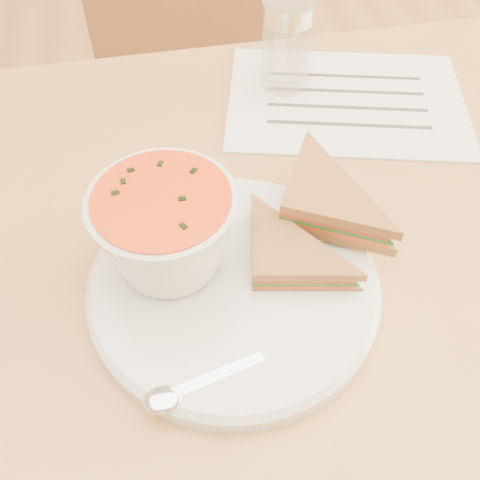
{
  "coord_description": "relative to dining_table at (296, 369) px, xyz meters",
  "views": [
    {
      "loc": [
        -0.17,
        -0.36,
        1.17
      ],
      "look_at": [
        -0.1,
        -0.06,
        0.8
      ],
      "focal_mm": 40.0,
      "sensor_mm": 36.0,
      "label": 1
    }
  ],
  "objects": [
    {
      "name": "floor",
      "position": [
        0.0,
        0.0,
        -0.38
      ],
      "size": [
        5.0,
        6.0,
        0.01
      ],
      "primitive_type": "cube",
      "color": "#976537",
      "rests_on": "ground"
    },
    {
      "name": "dining_table",
      "position": [
        0.0,
        0.0,
        0.0
      ],
      "size": [
        1.0,
        0.7,
        0.75
      ],
      "primitive_type": null,
      "color": "brown",
      "rests_on": "floor"
    },
    {
      "name": "chair_far",
      "position": [
        -0.05,
        0.49,
        0.09
      ],
      "size": [
        0.42,
        0.42,
        0.94
      ],
      "primitive_type": null,
      "rotation": [
        0.0,
        0.0,
        3.15
      ],
      "color": "brown",
      "rests_on": "floor"
    },
    {
      "name": "plate",
      "position": [
        -0.11,
        -0.08,
        0.38
      ],
      "size": [
        0.35,
        0.35,
        0.02
      ],
      "primitive_type": null,
      "rotation": [
        0.0,
        0.0,
        -0.36
      ],
      "color": "silver",
      "rests_on": "dining_table"
    },
    {
      "name": "soup_bowl",
      "position": [
        -0.17,
        -0.05,
        0.44
      ],
      "size": [
        0.17,
        0.17,
        0.09
      ],
      "primitive_type": null,
      "rotation": [
        0.0,
        0.0,
        0.35
      ],
      "color": "silver",
      "rests_on": "plate"
    },
    {
      "name": "sandwich_half_a",
      "position": [
        -0.1,
        -0.1,
        0.41
      ],
      "size": [
        0.12,
        0.12,
        0.03
      ],
      "primitive_type": null,
      "rotation": [
        0.0,
        0.0,
        -0.2
      ],
      "color": "olive",
      "rests_on": "plate"
    },
    {
      "name": "sandwich_half_b",
      "position": [
        -0.06,
        -0.04,
        0.42
      ],
      "size": [
        0.15,
        0.15,
        0.04
      ],
      "primitive_type": null,
      "rotation": [
        0.0,
        0.0,
        -0.5
      ],
      "color": "olive",
      "rests_on": "plate"
    },
    {
      "name": "spoon",
      "position": [
        -0.15,
        -0.17,
        0.4
      ],
      "size": [
        0.16,
        0.07,
        0.01
      ],
      "primitive_type": null,
      "rotation": [
        0.0,
        0.0,
        0.23
      ],
      "color": "silver",
      "rests_on": "plate"
    },
    {
      "name": "paper_menu",
      "position": [
        0.09,
        0.18,
        0.38
      ],
      "size": [
        0.35,
        0.3,
        0.0
      ],
      "primitive_type": null,
      "rotation": [
        0.0,
        0.0,
        -0.27
      ],
      "color": "white",
      "rests_on": "dining_table"
    },
    {
      "name": "condiment_shaker",
      "position": [
        0.01,
        0.23,
        0.43
      ],
      "size": [
        0.08,
        0.08,
        0.12
      ],
      "primitive_type": null,
      "rotation": [
        0.0,
        0.0,
        0.37
      ],
      "color": "silver",
      "rests_on": "dining_table"
    }
  ]
}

